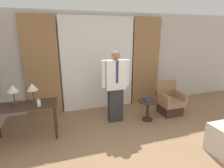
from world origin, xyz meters
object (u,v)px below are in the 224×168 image
armchair (169,102)px  book (148,100)px  side_table (148,107)px  table_lamp_left (13,90)px  bottle_by_lamp (39,103)px  person (116,85)px  table_lamp_right (32,88)px  desk (24,110)px

armchair → book: size_ratio=3.99×
armchair → side_table: armchair is taller
table_lamp_left → bottle_by_lamp: (0.48, -0.30, -0.23)m
person → bottle_by_lamp: bearing=-168.6°
bottle_by_lamp → side_table: size_ratio=0.30×
table_lamp_left → table_lamp_right: size_ratio=1.00×
armchair → side_table: size_ratio=1.67×
bottle_by_lamp → armchair: bottle_by_lamp is taller
table_lamp_right → book: (2.62, -0.15, -0.50)m
desk → table_lamp_left: size_ratio=3.18×
table_lamp_right → side_table: bearing=-3.8°
table_lamp_right → person: bearing=1.4°
person → desk: bearing=-174.8°
person → table_lamp_right: bearing=-178.6°
bottle_by_lamp → armchair: (3.25, 0.31, -0.49)m
armchair → side_table: 0.79m
person → table_lamp_left: bearing=-178.8°
armchair → book: bearing=-167.7°
bottle_by_lamp → person: size_ratio=0.09×
desk → person: 2.04m
table_lamp_left → side_table: (2.97, -0.17, -0.69)m
desk → side_table: (2.79, -0.04, -0.28)m
desk → book: 2.80m
table_lamp_left → bottle_by_lamp: bearing=-31.8°
person → side_table: size_ratio=3.32×
table_lamp_right → person: 1.83m
bottle_by_lamp → armchair: 3.31m
desk → armchair: bearing=2.4°
desk → person: bearing=5.2°
bottle_by_lamp → armchair: size_ratio=0.18×
person → side_table: person is taller
table_lamp_left → book: 3.02m
person → armchair: (1.55, -0.03, -0.62)m
table_lamp_left → person: 2.19m
table_lamp_left → person: bearing=1.2°
table_lamp_left → book: (2.98, -0.15, -0.50)m
armchair → table_lamp_left: bearing=-179.8°
table_lamp_left → armchair: table_lamp_left is taller
desk → bottle_by_lamp: bottle_by_lamp is taller
bottle_by_lamp → person: 1.74m
table_lamp_left → desk: bearing=-37.2°
bottle_by_lamp → person: bearing=11.4°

